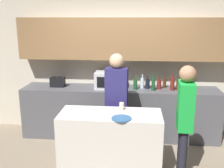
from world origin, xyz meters
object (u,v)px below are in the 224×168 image
(bottle_4, at_px, (159,84))
(bottle_6, at_px, (172,84))
(bottle_0, at_px, (135,84))
(toaster, at_px, (58,82))
(cup_0, at_px, (122,106))
(person_left, at_px, (185,116))
(microwave, at_px, (110,80))
(person_center, at_px, (116,97))
(potted_plant, at_px, (189,79))
(bottle_5, at_px, (165,83))
(bottle_2, at_px, (147,83))
(bottle_3, at_px, (153,84))
(bottle_1, at_px, (142,83))
(plate_on_island, at_px, (121,118))
(bottle_7, at_px, (178,85))

(bottle_4, height_order, bottle_6, bottle_6)
(bottle_0, height_order, bottle_4, bottle_0)
(toaster, relative_size, bottle_6, 0.84)
(cup_0, height_order, person_left, person_left)
(microwave, xyz_separation_m, bottle_0, (0.47, -0.07, -0.05))
(microwave, xyz_separation_m, person_center, (0.19, -0.76, -0.09))
(bottle_4, xyz_separation_m, person_center, (-0.72, -0.76, -0.02))
(potted_plant, xyz_separation_m, bottle_5, (-0.42, 0.10, -0.10))
(bottle_2, relative_size, bottle_3, 0.75)
(bottle_1, height_order, bottle_4, bottle_1)
(potted_plant, height_order, cup_0, potted_plant)
(bottle_3, bearing_deg, person_left, -75.36)
(microwave, xyz_separation_m, bottle_6, (1.13, -0.06, -0.03))
(microwave, distance_m, bottle_2, 0.70)
(plate_on_island, height_order, person_left, person_left)
(potted_plant, height_order, bottle_1, potted_plant)
(bottle_6, bearing_deg, bottle_2, 169.54)
(toaster, relative_size, person_left, 0.16)
(bottle_5, bearing_deg, bottle_4, -136.79)
(toaster, height_order, potted_plant, potted_plant)
(bottle_1, relative_size, cup_0, 2.34)
(bottle_6, relative_size, cup_0, 2.83)
(bottle_0, bearing_deg, bottle_1, 38.41)
(microwave, xyz_separation_m, cup_0, (0.29, -1.17, -0.10))
(bottle_0, height_order, bottle_5, bottle_0)
(toaster, bearing_deg, bottle_0, -2.67)
(toaster, relative_size, bottle_0, 1.03)
(bottle_5, relative_size, person_left, 0.15)
(bottle_5, xyz_separation_m, cup_0, (-0.72, -1.26, -0.04))
(bottle_6, distance_m, person_center, 1.18)
(person_left, bearing_deg, bottle_0, 30.28)
(toaster, bearing_deg, bottle_4, -0.10)
(microwave, height_order, person_center, person_center)
(toaster, bearing_deg, bottle_1, 1.20)
(plate_on_island, distance_m, person_left, 0.82)
(bottle_3, bearing_deg, person_center, -132.62)
(microwave, relative_size, bottle_0, 2.06)
(microwave, relative_size, person_left, 0.32)
(microwave, distance_m, plate_on_island, 1.53)
(toaster, relative_size, bottle_7, 1.13)
(bottle_3, distance_m, bottle_4, 0.16)
(bottle_3, relative_size, bottle_6, 1.06)
(bottle_0, height_order, bottle_6, bottle_6)
(potted_plant, xyz_separation_m, plate_on_island, (-1.13, -1.50, -0.19))
(bottle_6, relative_size, person_center, 0.18)
(bottle_1, bearing_deg, cup_0, -104.50)
(potted_plant, relative_size, bottle_6, 1.27)
(bottle_1, xyz_separation_m, person_left, (0.52, -1.41, -0.07))
(bottle_3, distance_m, plate_on_island, 1.48)
(bottle_3, bearing_deg, toaster, 176.50)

